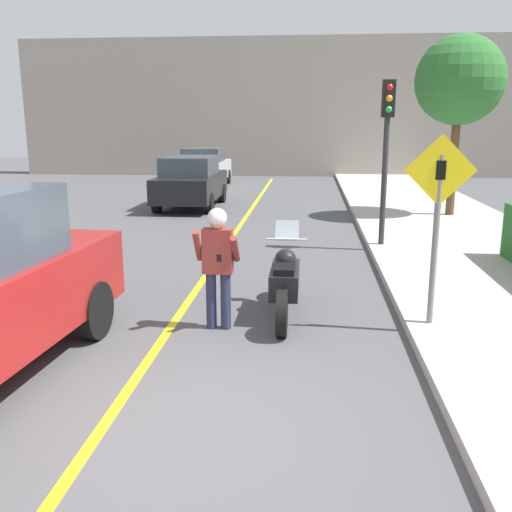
{
  "coord_description": "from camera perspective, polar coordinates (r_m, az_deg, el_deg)",
  "views": [
    {
      "loc": [
        1.27,
        -4.69,
        2.76
      ],
      "look_at": [
        0.51,
        3.45,
        0.84
      ],
      "focal_mm": 40.0,
      "sensor_mm": 36.0,
      "label": 1
    }
  ],
  "objects": [
    {
      "name": "street_tree",
      "position": [
        17.43,
        19.7,
        16.16
      ],
      "size": [
        2.46,
        2.46,
        4.99
      ],
      "color": "brown",
      "rests_on": "sidewalk_curb"
    },
    {
      "name": "parked_car_black",
      "position": [
        19.07,
        -6.54,
        7.4
      ],
      "size": [
        1.88,
        4.2,
        1.68
      ],
      "color": "black",
      "rests_on": "ground"
    },
    {
      "name": "motorcycle",
      "position": [
        8.27,
        2.91,
        -2.61
      ],
      "size": [
        0.62,
        2.29,
        1.3
      ],
      "color": "black",
      "rests_on": "ground"
    },
    {
      "name": "traffic_light",
      "position": [
        12.6,
        12.95,
        12.04
      ],
      "size": [
        0.26,
        0.3,
        3.48
      ],
      "color": "#2D2D30",
      "rests_on": "sidewalk_curb"
    },
    {
      "name": "parked_car_silver",
      "position": [
        25.37,
        -5.18,
        8.86
      ],
      "size": [
        1.88,
        4.2,
        1.68
      ],
      "color": "black",
      "rests_on": "ground"
    },
    {
      "name": "crossing_sign",
      "position": [
        7.69,
        17.69,
        4.19
      ],
      "size": [
        0.91,
        0.08,
        2.49
      ],
      "color": "slate",
      "rests_on": "sidewalk_curb"
    },
    {
      "name": "person_biker",
      "position": [
        7.63,
        -3.85,
        -0.05
      ],
      "size": [
        0.59,
        0.46,
        1.67
      ],
      "color": "#282D4C",
      "rests_on": "ground"
    },
    {
      "name": "road_center_line",
      "position": [
        11.2,
        -4.43,
        -1.08
      ],
      "size": [
        0.12,
        36.0,
        0.01
      ],
      "color": "yellow",
      "rests_on": "ground"
    },
    {
      "name": "ground_plane",
      "position": [
        5.59,
        -8.86,
        -16.57
      ],
      "size": [
        80.0,
        80.0,
        0.0
      ],
      "primitive_type": "plane",
      "color": "#4C4C4F"
    },
    {
      "name": "building_backdrop",
      "position": [
        30.72,
        3.07,
        14.57
      ],
      "size": [
        28.0,
        1.2,
        6.99
      ],
      "color": "gray",
      "rests_on": "ground"
    }
  ]
}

